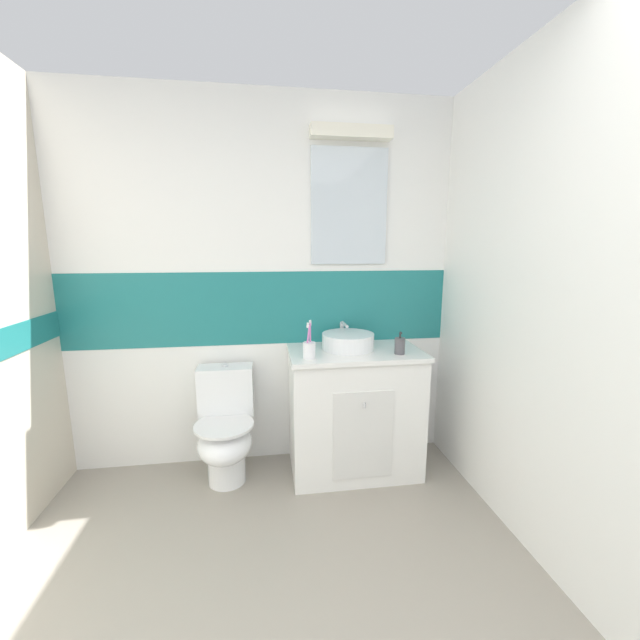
{
  "coord_description": "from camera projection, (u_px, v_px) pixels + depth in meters",
  "views": [
    {
      "loc": [
        0.01,
        -0.24,
        1.52
      ],
      "look_at": [
        0.31,
        1.81,
        1.12
      ],
      "focal_mm": 21.69,
      "sensor_mm": 36.0,
      "label": 1
    }
  ],
  "objects": [
    {
      "name": "ground_plane",
      "position": [
        270.0,
        604.0,
        1.69
      ],
      "size": [
        3.2,
        3.48,
        0.04
      ],
      "primitive_type": "cube",
      "color": "gray"
    },
    {
      "name": "sink_basin",
      "position": [
        348.0,
        340.0,
        2.55
      ],
      "size": [
        0.34,
        0.39,
        0.15
      ],
      "color": "white",
      "rests_on": "vanity_cabinet"
    },
    {
      "name": "wall_back_tiled",
      "position": [
        264.0,
        284.0,
        2.66
      ],
      "size": [
        3.2,
        0.2,
        2.5
      ],
      "color": "white",
      "rests_on": "ground_plane"
    },
    {
      "name": "toothbrush_cup",
      "position": [
        309.0,
        349.0,
        2.34
      ],
      "size": [
        0.08,
        0.08,
        0.23
      ],
      "color": "white",
      "rests_on": "vanity_cabinet"
    },
    {
      "name": "toilet",
      "position": [
        226.0,
        429.0,
        2.51
      ],
      "size": [
        0.37,
        0.5,
        0.75
      ],
      "color": "white",
      "rests_on": "ground_plane"
    },
    {
      "name": "vanity_cabinet",
      "position": [
        354.0,
        410.0,
        2.61
      ],
      "size": [
        0.87,
        0.52,
        0.85
      ],
      "color": "white",
      "rests_on": "ground_plane"
    },
    {
      "name": "wall_right_plain",
      "position": [
        582.0,
        310.0,
        1.64
      ],
      "size": [
        0.1,
        3.48,
        2.5
      ],
      "primitive_type": "cube",
      "color": "white",
      "rests_on": "ground_plane"
    },
    {
      "name": "soap_dispenser",
      "position": [
        400.0,
        346.0,
        2.43
      ],
      "size": [
        0.07,
        0.07,
        0.14
      ],
      "color": "#4C4C51",
      "rests_on": "vanity_cabinet"
    }
  ]
}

